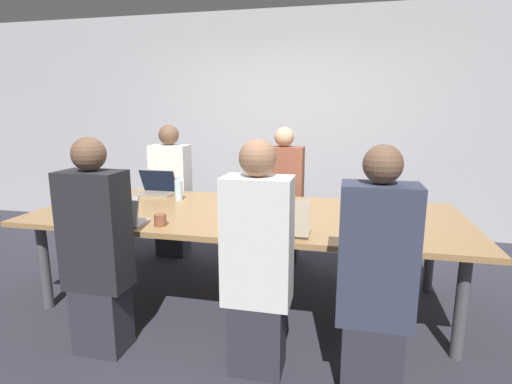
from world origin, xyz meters
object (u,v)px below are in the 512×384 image
(stapler, at_px, (255,214))
(laptop_far_left, at_px, (157,187))
(person_near_right, at_px, (375,281))
(person_far_center, at_px, (283,198))
(cup_far_center, at_px, (246,195))
(laptop_near_left, at_px, (120,216))
(person_near_midright, at_px, (258,264))
(person_far_left, at_px, (171,193))
(laptop_near_midright, at_px, (283,224))
(laptop_far_center, at_px, (274,194))
(cup_near_left, at_px, (160,220))
(laptop_near_right, at_px, (374,227))
(bottle_far_left, at_px, (179,190))
(person_near_left, at_px, (97,252))
(cup_near_midright, at_px, (248,224))

(stapler, bearing_deg, laptop_far_left, 172.08)
(laptop_far_left, height_order, person_near_right, person_near_right)
(person_far_center, bearing_deg, cup_far_center, -119.30)
(laptop_near_left, relative_size, person_near_midright, 0.24)
(person_far_left, relative_size, stapler, 9.14)
(person_far_left, xyz_separation_m, laptop_near_midright, (1.44, -1.40, 0.14))
(laptop_far_center, bearing_deg, person_near_midright, -83.94)
(laptop_near_midright, bearing_deg, cup_near_left, -1.04)
(person_near_right, height_order, stapler, person_near_right)
(cup_near_left, height_order, laptop_far_left, laptop_far_left)
(person_far_center, bearing_deg, laptop_near_right, -59.62)
(person_far_center, relative_size, person_near_midright, 0.99)
(cup_near_left, bearing_deg, laptop_near_right, 2.97)
(laptop_far_center, height_order, cup_far_center, laptop_far_center)
(laptop_far_center, xyz_separation_m, bottle_far_left, (-0.86, -0.18, 0.03))
(person_near_left, distance_m, person_near_midright, 1.05)
(laptop_near_midright, xyz_separation_m, laptop_near_right, (0.59, 0.09, -0.01))
(person_far_left, xyz_separation_m, stapler, (1.17, -1.01, 0.09))
(laptop_near_right, bearing_deg, cup_near_midright, 2.12)
(person_near_left, bearing_deg, person_near_right, 178.16)
(cup_near_midright, xyz_separation_m, person_near_right, (0.82, -0.50, -0.12))
(person_far_center, bearing_deg, cup_near_midright, -91.10)
(person_near_right, bearing_deg, laptop_near_left, -13.18)
(stapler, bearing_deg, laptop_near_left, -134.46)
(person_near_right, bearing_deg, laptop_far_left, -36.18)
(person_near_midright, height_order, person_near_right, person_near_midright)
(person_near_midright, height_order, cup_near_midright, person_near_midright)
(person_near_left, xyz_separation_m, person_far_left, (-0.30, 1.79, 0.00))
(person_near_left, xyz_separation_m, cup_near_left, (0.25, 0.40, 0.11))
(laptop_far_left, relative_size, laptop_near_midright, 0.99)
(laptop_far_left, distance_m, bottle_far_left, 0.36)
(person_near_left, xyz_separation_m, person_near_right, (1.71, -0.06, -0.01))
(person_far_center, distance_m, person_near_left, 2.08)
(person_near_left, height_order, bottle_far_left, person_near_left)
(laptop_near_left, bearing_deg, person_far_left, -79.62)
(cup_near_left, height_order, person_near_midright, person_near_midright)
(person_near_left, height_order, laptop_near_right, person_near_left)
(person_far_center, xyz_separation_m, cup_near_left, (-0.67, -1.46, 0.12))
(person_near_midright, bearing_deg, laptop_near_midright, -103.54)
(laptop_far_left, bearing_deg, bottle_far_left, -30.87)
(laptop_far_center, xyz_separation_m, stapler, (-0.04, -0.61, -0.04))
(laptop_near_left, height_order, cup_near_midright, laptop_near_left)
(cup_far_center, relative_size, bottle_far_left, 0.36)
(laptop_near_left, xyz_separation_m, cup_near_left, (0.29, 0.05, -0.02))
(laptop_near_midright, bearing_deg, person_near_left, 18.79)
(bottle_far_left, height_order, person_near_midright, person_near_midright)
(bottle_far_left, bearing_deg, stapler, -27.76)
(bottle_far_left, distance_m, cup_near_midright, 1.14)
(laptop_near_left, bearing_deg, bottle_far_left, -95.44)
(person_far_center, bearing_deg, cup_near_left, -114.54)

